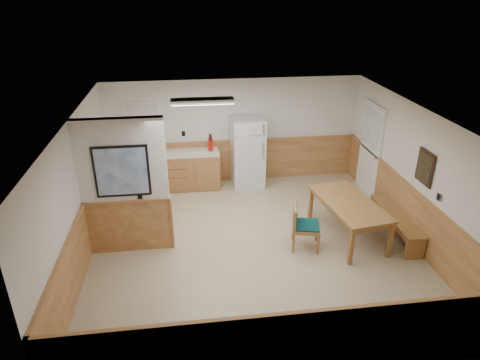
{
  "coord_description": "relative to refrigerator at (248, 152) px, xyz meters",
  "views": [
    {
      "loc": [
        -1.15,
        -6.67,
        4.5
      ],
      "look_at": [
        -0.2,
        0.4,
        1.18
      ],
      "focal_mm": 32.0,
      "sensor_mm": 36.0,
      "label": 1
    }
  ],
  "objects": [
    {
      "name": "back_wall",
      "position": [
        -0.28,
        0.37,
        0.41
      ],
      "size": [
        6.0,
        0.02,
        2.5
      ],
      "primitive_type": "cube",
      "color": "silver",
      "rests_on": "ground"
    },
    {
      "name": "kitchen_window",
      "position": [
        -2.38,
        0.35,
        0.71
      ],
      "size": [
        0.8,
        0.04,
        1.0
      ],
      "color": "white",
      "rests_on": "back_wall"
    },
    {
      "name": "fluorescent_fixture",
      "position": [
        -1.08,
        -1.33,
        1.61
      ],
      "size": [
        1.2,
        0.3,
        0.09
      ],
      "color": "white",
      "rests_on": "ceiling"
    },
    {
      "name": "wall_painting",
      "position": [
        2.68,
        -2.93,
        0.71
      ],
      "size": [
        0.04,
        0.5,
        0.6
      ],
      "color": "black",
      "rests_on": "right_wall"
    },
    {
      "name": "wainscot_right",
      "position": [
        2.7,
        -2.63,
        -0.34
      ],
      "size": [
        0.04,
        6.0,
        1.0
      ],
      "primitive_type": "cube",
      "color": "tan",
      "rests_on": "ground"
    },
    {
      "name": "refrigerator",
      "position": [
        0.0,
        0.0,
        0.0
      ],
      "size": [
        0.75,
        0.73,
        1.67
      ],
      "rotation": [
        0.0,
        0.0,
        0.02
      ],
      "color": "silver",
      "rests_on": "ground"
    },
    {
      "name": "left_wall",
      "position": [
        -3.28,
        -2.63,
        0.41
      ],
      "size": [
        0.02,
        6.0,
        2.5
      ],
      "primitive_type": "cube",
      "color": "silver",
      "rests_on": "ground"
    },
    {
      "name": "soap_bottle",
      "position": [
        -2.57,
        0.04,
        0.18
      ],
      "size": [
        0.09,
        0.09,
        0.23
      ],
      "primitive_type": "cylinder",
      "rotation": [
        0.0,
        0.0,
        0.26
      ],
      "color": "#1A8F3C",
      "rests_on": "kitchen_counter"
    },
    {
      "name": "exterior_door",
      "position": [
        2.68,
        -0.73,
        0.21
      ],
      "size": [
        0.07,
        1.02,
        2.15
      ],
      "color": "white",
      "rests_on": "ground"
    },
    {
      "name": "ceiling",
      "position": [
        -0.28,
        -2.63,
        1.66
      ],
      "size": [
        6.0,
        6.0,
        0.02
      ],
      "primitive_type": "cube",
      "color": "silver",
      "rests_on": "back_wall"
    },
    {
      "name": "wainscot_back",
      "position": [
        -0.28,
        0.35,
        -0.34
      ],
      "size": [
        6.0,
        0.04,
        1.0
      ],
      "primitive_type": "cube",
      "color": "tan",
      "rests_on": "ground"
    },
    {
      "name": "dining_bench",
      "position": [
        2.5,
        -2.63,
        -0.49
      ],
      "size": [
        0.42,
        1.73,
        0.45
      ],
      "rotation": [
        0.0,
        0.0,
        -0.03
      ],
      "color": "#A16D3B",
      "rests_on": "ground"
    },
    {
      "name": "dining_chair",
      "position": [
        0.57,
        -2.77,
        -0.34
      ],
      "size": [
        0.79,
        0.62,
        0.85
      ],
      "rotation": [
        0.0,
        0.0,
        -0.23
      ],
      "color": "#A16D3B",
      "rests_on": "ground"
    },
    {
      "name": "wainscot_left",
      "position": [
        -3.26,
        -2.63,
        -0.34
      ],
      "size": [
        0.04,
        6.0,
        1.0
      ],
      "primitive_type": "cube",
      "color": "tan",
      "rests_on": "ground"
    },
    {
      "name": "dining_table",
      "position": [
        1.54,
        -2.56,
        -0.18
      ],
      "size": [
        1.14,
        1.88,
        0.75
      ],
      "rotation": [
        0.0,
        0.0,
        0.15
      ],
      "color": "#A16D3B",
      "rests_on": "ground"
    },
    {
      "name": "ground",
      "position": [
        -0.28,
        -2.63,
        -0.84
      ],
      "size": [
        6.0,
        6.0,
        0.0
      ],
      "primitive_type": "plane",
      "color": "tan",
      "rests_on": "ground"
    },
    {
      "name": "fire_extinguisher",
      "position": [
        -0.87,
        0.06,
        0.24
      ],
      "size": [
        0.11,
        0.11,
        0.41
      ],
      "rotation": [
        0.0,
        0.0,
        -0.04
      ],
      "color": "red",
      "rests_on": "kitchen_counter"
    },
    {
      "name": "right_wall",
      "position": [
        2.72,
        -2.63,
        0.41
      ],
      "size": [
        0.02,
        6.0,
        2.5
      ],
      "primitive_type": "cube",
      "color": "silver",
      "rests_on": "ground"
    },
    {
      "name": "kitchen_counter",
      "position": [
        -1.49,
        0.05,
        -0.38
      ],
      "size": [
        2.2,
        0.61,
        1.0
      ],
      "color": "#B0743E",
      "rests_on": "ground"
    },
    {
      "name": "partition_wall",
      "position": [
        -2.53,
        -2.43,
        0.4
      ],
      "size": [
        1.5,
        0.2,
        2.5
      ],
      "color": "silver",
      "rests_on": "ground"
    }
  ]
}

